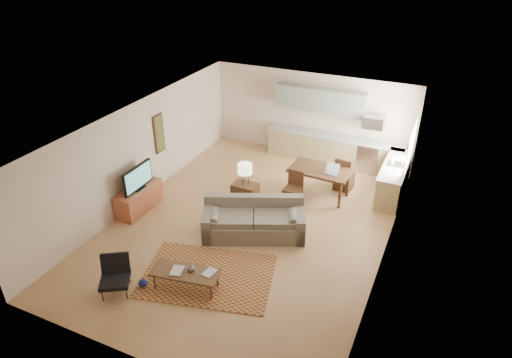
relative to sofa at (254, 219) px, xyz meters
The scene contains 25 objects.
room 1.01m from the sofa, 123.76° to the left, with size 9.00×9.00×9.00m.
kitchen_counter_back 4.58m from the sofa, 81.69° to the left, with size 4.26×0.64×0.92m, color #9F8E5A, non-canonical shape.
kitchen_counter_right 4.30m from the sofa, 51.26° to the left, with size 0.64×2.26×0.92m, color #9F8E5A, non-canonical shape.
kitchen_range 4.87m from the sofa, 68.76° to the left, with size 0.62×0.62×0.90m, color #A5A8AD.
kitchen_microwave 5.01m from the sofa, 68.85° to the left, with size 0.62×0.40×0.35m, color #A5A8AD.
upper_cabinets 4.92m from the sofa, 89.24° to the left, with size 2.80×0.34×0.70m, color gray.
window_right 4.63m from the sofa, 48.27° to the left, with size 0.02×1.40×1.05m, color white.
wall_art_left 3.83m from the sofa, 159.99° to the left, with size 0.06×0.42×1.10m, color olive, non-canonical shape.
triptych 5.01m from the sofa, 94.00° to the left, with size 1.70×0.04×0.50m, color #FBECC9, non-canonical shape.
rug 1.85m from the sofa, 98.10° to the right, with size 2.73×1.89×0.02m, color maroon.
sofa is the anchor object (origin of this frame).
coffee_table 2.33m from the sofa, 102.07° to the right, with size 1.40×0.56×0.42m, color #52361E, non-canonical shape.
book_a 2.48m from the sofa, 107.56° to the right, with size 0.31×0.37×0.03m, color maroon.
book_b 2.09m from the sofa, 93.28° to the right, with size 0.25×0.32×0.02m, color navy.
vase 2.22m from the sofa, 99.95° to the right, with size 0.18×0.18×0.16m, color black.
armchair 3.43m from the sofa, 119.86° to the right, with size 0.66×0.66×0.76m, color black, non-canonical shape.
tv_credenza 3.21m from the sofa, behind, with size 0.54×1.39×0.64m, color #994A2E, non-canonical shape.
tv 3.20m from the sofa, behind, with size 0.11×1.07×0.64m, color black, non-canonical shape.
console_table 1.15m from the sofa, 125.80° to the left, with size 0.65×0.43×0.76m, color #382113, non-canonical shape.
table_lamp 1.31m from the sofa, 125.80° to the left, with size 0.37×0.37×0.61m, color beige, non-canonical shape.
dining_table 2.56m from the sofa, 70.18° to the left, with size 1.62×0.93×0.82m, color #382113, non-canonical shape.
dining_chair_near 1.77m from the sofa, 78.75° to the left, with size 0.44×0.46×0.91m, color #382113, non-canonical shape.
dining_chair_far 3.39m from the sofa, 65.72° to the left, with size 0.48×0.50×1.00m, color #382113, non-canonical shape.
laptop 2.64m from the sofa, 62.59° to the left, with size 0.35×0.26×0.26m, color #A5A8AD, non-canonical shape.
soap_bottle 4.30m from the sofa, 52.49° to the left, with size 0.09×0.09×0.19m, color #FBECC9.
Camera 1 is at (4.04, -8.56, 6.52)m, focal length 32.00 mm.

